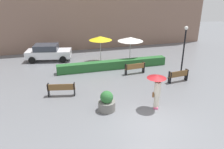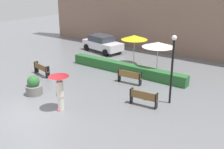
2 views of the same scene
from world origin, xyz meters
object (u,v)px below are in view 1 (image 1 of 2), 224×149
at_px(pedestrian_with_umbrella, 157,86).
at_px(bench_far_left, 61,89).
at_px(patio_umbrella_white, 130,39).
at_px(parked_car, 48,52).
at_px(patio_umbrella_yellow, 100,38).
at_px(planter_pot, 107,102).
at_px(bench_far_right, 179,75).
at_px(lamp_post, 184,46).
at_px(bench_back_row, 135,68).

bearing_deg(pedestrian_with_umbrella, bench_far_left, 149.40).
distance_m(pedestrian_with_umbrella, patio_umbrella_white, 8.53).
xyz_separation_m(patio_umbrella_white, parked_car, (-7.36, 2.83, -1.43)).
bearing_deg(patio_umbrella_yellow, planter_pot, -101.07).
bearing_deg(planter_pot, bench_far_right, 22.10).
bearing_deg(planter_pot, lamp_post, 27.51).
distance_m(bench_far_right, patio_umbrella_white, 5.91).
distance_m(patio_umbrella_yellow, patio_umbrella_white, 2.76).
xyz_separation_m(bench_far_right, pedestrian_with_umbrella, (-3.39, -3.04, 0.87)).
relative_size(lamp_post, parked_car, 0.88).
bearing_deg(bench_far_left, patio_umbrella_yellow, 56.45).
height_order(bench_back_row, pedestrian_with_umbrella, pedestrian_with_umbrella).
bearing_deg(planter_pot, bench_far_left, 132.71).
height_order(bench_back_row, patio_umbrella_yellow, patio_umbrella_yellow).
xyz_separation_m(bench_far_right, patio_umbrella_yellow, (-4.52, 6.25, 1.76)).
distance_m(patio_umbrella_white, parked_car, 8.02).
bearing_deg(planter_pot, pedestrian_with_umbrella, -10.13).
bearing_deg(patio_umbrella_white, patio_umbrella_yellow, 160.12).
relative_size(bench_far_left, planter_pot, 1.50).
bearing_deg(patio_umbrella_white, bench_back_row, -101.83).
distance_m(bench_back_row, planter_pot, 6.24).
relative_size(bench_far_right, patio_umbrella_white, 0.68).
relative_size(bench_far_right, patio_umbrella_yellow, 0.67).
height_order(bench_back_row, patio_umbrella_white, patio_umbrella_white).
xyz_separation_m(bench_back_row, lamp_post, (3.55, -1.23, 1.88)).
relative_size(planter_pot, lamp_post, 0.31).
relative_size(bench_back_row, patio_umbrella_yellow, 0.70).
distance_m(bench_far_right, lamp_post, 2.48).
bearing_deg(bench_far_right, patio_umbrella_yellow, 125.90).
xyz_separation_m(pedestrian_with_umbrella, patio_umbrella_yellow, (-1.13, 9.29, 0.89)).
xyz_separation_m(bench_far_left, patio_umbrella_white, (6.70, 5.26, 1.73)).
height_order(pedestrian_with_umbrella, planter_pot, pedestrian_with_umbrella).
xyz_separation_m(pedestrian_with_umbrella, lamp_post, (4.42, 4.29, 1.01)).
distance_m(bench_far_left, patio_umbrella_white, 8.69).
bearing_deg(lamp_post, pedestrian_with_umbrella, -135.82).
distance_m(pedestrian_with_umbrella, patio_umbrella_yellow, 9.40).
bearing_deg(bench_far_right, patio_umbrella_white, 109.98).
distance_m(bench_far_left, bench_back_row, 6.57).
bearing_deg(lamp_post, patio_umbrella_yellow, 137.97).
height_order(bench_back_row, parked_car, parked_car).
xyz_separation_m(bench_far_left, bench_back_row, (6.11, 2.42, 0.01)).
relative_size(bench_far_right, pedestrian_with_umbrella, 0.80).
bearing_deg(bench_far_left, lamp_post, 7.05).
relative_size(planter_pot, patio_umbrella_yellow, 0.49).
bearing_deg(bench_far_right, bench_back_row, 135.55).
bearing_deg(pedestrian_with_umbrella, bench_far_right, 41.89).
distance_m(planter_pot, patio_umbrella_yellow, 9.13).
distance_m(bench_back_row, patio_umbrella_yellow, 4.62).
distance_m(lamp_post, patio_umbrella_white, 5.03).
relative_size(lamp_post, patio_umbrella_yellow, 1.59).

